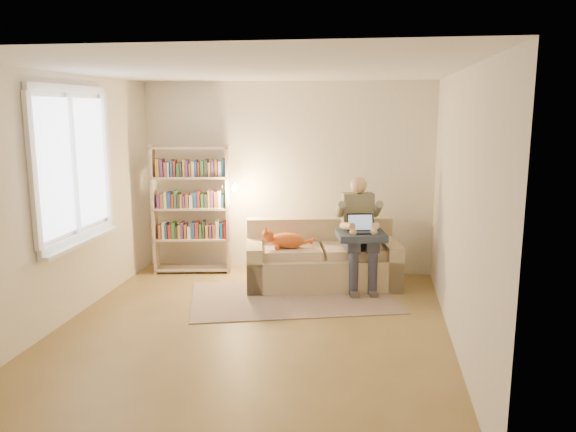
% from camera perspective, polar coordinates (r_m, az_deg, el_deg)
% --- Properties ---
extents(floor, '(4.50, 4.50, 0.00)m').
position_cam_1_polar(floor, '(5.92, -3.68, -11.37)').
color(floor, olive).
rests_on(floor, ground).
extents(ceiling, '(4.00, 4.50, 0.02)m').
position_cam_1_polar(ceiling, '(5.49, -4.02, 14.63)').
color(ceiling, white).
rests_on(ceiling, wall_back).
extents(wall_left, '(0.02, 4.50, 2.60)m').
position_cam_1_polar(wall_left, '(6.30, -21.90, 1.52)').
color(wall_left, silver).
rests_on(wall_left, floor).
extents(wall_right, '(0.02, 4.50, 2.60)m').
position_cam_1_polar(wall_right, '(5.49, 17.01, 0.55)').
color(wall_right, silver).
rests_on(wall_right, floor).
extents(wall_back, '(4.00, 0.02, 2.60)m').
position_cam_1_polar(wall_back, '(7.75, -0.22, 3.92)').
color(wall_back, silver).
rests_on(wall_back, floor).
extents(wall_front, '(4.00, 0.02, 2.60)m').
position_cam_1_polar(wall_front, '(3.45, -12.00, -5.14)').
color(wall_front, silver).
rests_on(wall_front, floor).
extents(window, '(0.12, 1.52, 1.69)m').
position_cam_1_polar(window, '(6.43, -20.64, 2.47)').
color(window, white).
rests_on(window, wall_left).
extents(sofa, '(2.05, 1.24, 0.81)m').
position_cam_1_polar(sofa, '(7.26, 3.44, -4.66)').
color(sofa, '#C5B38B').
rests_on(sofa, floor).
extents(person, '(0.50, 0.68, 1.40)m').
position_cam_1_polar(person, '(7.07, 7.25, -1.08)').
color(person, gray).
rests_on(person, sofa).
extents(cat, '(0.64, 0.32, 0.24)m').
position_cam_1_polar(cat, '(7.02, -0.19, -2.43)').
color(cat, orange).
rests_on(cat, sofa).
extents(blanket, '(0.66, 0.58, 0.09)m').
position_cam_1_polar(blanket, '(6.95, 7.31, -1.99)').
color(blanket, '#293649').
rests_on(blanket, person).
extents(laptop, '(0.38, 0.34, 0.27)m').
position_cam_1_polar(laptop, '(6.94, 7.31, -1.18)').
color(laptop, black).
rests_on(laptop, blanket).
extents(bookshelf, '(1.19, 0.45, 1.75)m').
position_cam_1_polar(bookshelf, '(7.75, -9.78, 1.28)').
color(bookshelf, '#C5AD95').
rests_on(bookshelf, floor).
extents(rug, '(2.72, 2.04, 0.01)m').
position_cam_1_polar(rug, '(6.81, 0.57, -8.24)').
color(rug, gray).
rests_on(rug, floor).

